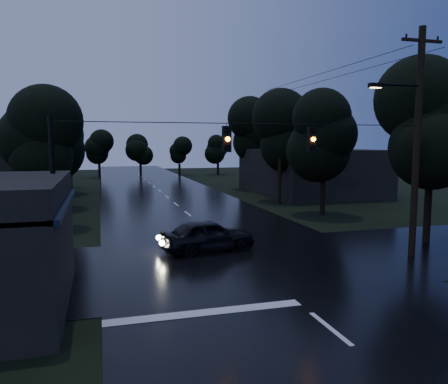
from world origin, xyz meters
TOP-DOWN VIEW (x-y plane):
  - main_road at (0.00, 30.00)m, footprint 12.00×120.00m
  - cross_street at (0.00, 12.00)m, footprint 60.00×9.00m
  - building_far_right at (14.00, 34.00)m, footprint 10.00×14.00m
  - building_far_left at (-14.00, 40.00)m, footprint 10.00×16.00m
  - utility_pole_main at (7.41, 11.00)m, footprint 3.50×0.30m
  - utility_pole_far at (8.30, 28.00)m, footprint 2.00×0.30m
  - anchor_pole_left at (-7.50, 11.00)m, footprint 0.18×0.18m
  - span_signals at (0.56, 10.99)m, footprint 15.00×0.37m
  - tree_corner_near at (10.00, 13.00)m, footprint 4.48×4.48m
  - tree_left_a at (-9.00, 22.00)m, footprint 3.92×3.92m
  - tree_left_b at (-9.60, 30.00)m, footprint 4.20×4.20m
  - tree_left_c at (-10.20, 40.00)m, footprint 4.48×4.48m
  - tree_right_a at (9.00, 22.00)m, footprint 4.20×4.20m
  - tree_right_b at (9.60, 30.00)m, footprint 4.48×4.48m
  - tree_right_c at (10.20, 40.00)m, footprint 4.76×4.76m
  - car at (-1.15, 14.30)m, footprint 4.67×2.52m

SIDE VIEW (x-z plane):
  - main_road at x=0.00m, z-range -0.01..0.01m
  - cross_street at x=0.00m, z-range -0.01..0.01m
  - car at x=-1.15m, z-range 0.00..1.51m
  - building_far_right at x=14.00m, z-range 0.00..4.40m
  - building_far_left at x=-14.00m, z-range 0.00..5.00m
  - anchor_pole_left at x=-7.50m, z-range 0.00..6.00m
  - utility_pole_far at x=8.30m, z-range 0.13..7.63m
  - tree_left_a at x=-9.00m, z-range 1.11..9.37m
  - span_signals at x=0.56m, z-range 4.69..5.80m
  - utility_pole_main at x=7.41m, z-range 0.26..10.26m
  - tree_left_b at x=-9.60m, z-range 1.19..10.04m
  - tree_right_a at x=9.00m, z-range 1.19..10.04m
  - tree_corner_near at x=10.00m, z-range 1.27..10.71m
  - tree_left_c at x=-10.20m, z-range 1.27..10.71m
  - tree_right_b at x=9.60m, z-range 1.27..10.71m
  - tree_right_c at x=10.20m, z-range 1.35..11.38m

